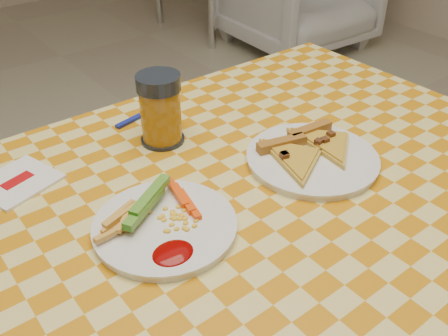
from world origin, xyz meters
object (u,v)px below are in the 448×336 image
(plate_right, at_px, (312,159))
(drink_glass, at_px, (160,110))
(plate_left, at_px, (165,227))
(table, at_px, (233,231))

(plate_right, height_order, drink_glass, drink_glass)
(plate_left, distance_m, drink_glass, 0.28)
(table, bearing_deg, drink_glass, 88.40)
(plate_right, bearing_deg, plate_left, 178.62)
(table, xyz_separation_m, plate_right, (0.19, -0.00, 0.08))
(table, relative_size, plate_right, 5.25)
(table, bearing_deg, plate_right, -1.32)
(plate_left, distance_m, plate_right, 0.32)
(table, height_order, plate_left, plate_left)
(plate_left, bearing_deg, table, -1.45)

